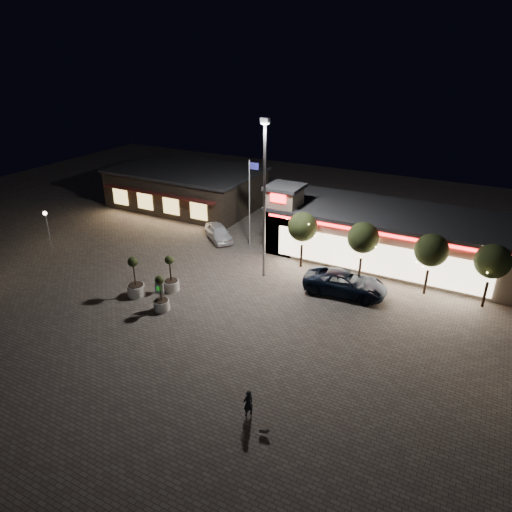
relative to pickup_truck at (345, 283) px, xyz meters
The scene contains 18 objects.
ground 12.02m from the pickup_truck, 136.34° to the right, with size 90.00×90.00×0.00m, color #685E54.
retail_building 7.70m from the pickup_truck, 83.70° to the left, with size 20.40×8.40×6.10m.
restaurant_building 25.55m from the pickup_truck, 152.71° to the left, with size 16.40×11.00×4.30m.
floodlight_pole 9.09m from the pickup_truck, behind, with size 0.60×0.40×12.38m.
flagpole 12.22m from the pickup_truck, 155.94° to the left, with size 0.95×0.10×8.00m.
lamp_post_west 27.06m from the pickup_truck, behind, with size 0.36×0.36×3.48m.
string_tree_a 6.05m from the pickup_truck, 149.77° to the left, with size 2.42×2.42×4.79m.
string_tree_b 3.85m from the pickup_truck, 83.16° to the left, with size 2.42×2.42×4.79m.
string_tree_c 6.57m from the pickup_truck, 27.08° to the left, with size 2.42×2.42×4.79m.
string_tree_d 10.09m from the pickup_truck, 16.28° to the left, with size 2.42×2.42×4.79m.
pickup_truck is the anchor object (origin of this frame).
white_sedan 14.55m from the pickup_truck, 162.43° to the left, with size 1.77×4.41×1.50m, color white.
pedestrian 14.35m from the pickup_truck, 91.68° to the right, with size 0.56×0.37×1.53m, color black.
dog 15.14m from the pickup_truck, 86.59° to the right, with size 0.50×0.27×0.27m.
planter_left 15.57m from the pickup_truck, 150.94° to the right, with size 1.28×1.28×3.15m.
planter_mid 13.50m from the pickup_truck, 142.08° to the right, with size 1.09×1.09×2.68m.
planter_right 13.09m from the pickup_truck, 154.28° to the right, with size 1.17×1.17×2.89m.
valet_sign 13.60m from the pickup_truck, 143.28° to the right, with size 0.65×0.19×1.97m.
Camera 1 is at (16.76, -21.38, 16.95)m, focal length 32.00 mm.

